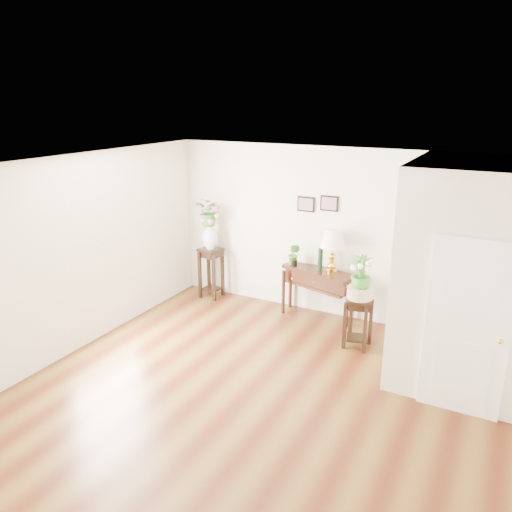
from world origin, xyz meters
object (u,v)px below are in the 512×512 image
Objects in this scene: plant_stand_a at (211,273)px; plant_stand_b at (358,322)px; console_table at (318,293)px; table_lamp at (332,251)px.

plant_stand_a reaches higher than plant_stand_b.
plant_stand_b is at bearing -23.17° from console_table.
plant_stand_a is 3.02m from plant_stand_b.
console_table is 0.79m from table_lamp.
table_lamp is at bearing 133.14° from plant_stand_b.
plant_stand_b is (2.95, -0.65, -0.08)m from plant_stand_a.
console_table is 1.61× the size of plant_stand_b.
console_table is at bearing 2.12° from plant_stand_a.
table_lamp is 0.77× the size of plant_stand_a.
table_lamp is at bearing 1.91° from plant_stand_a.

